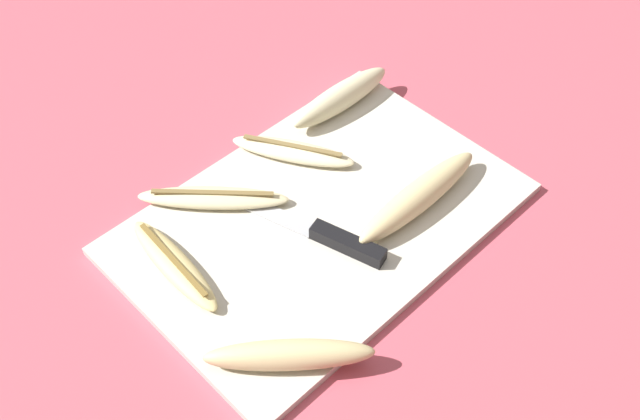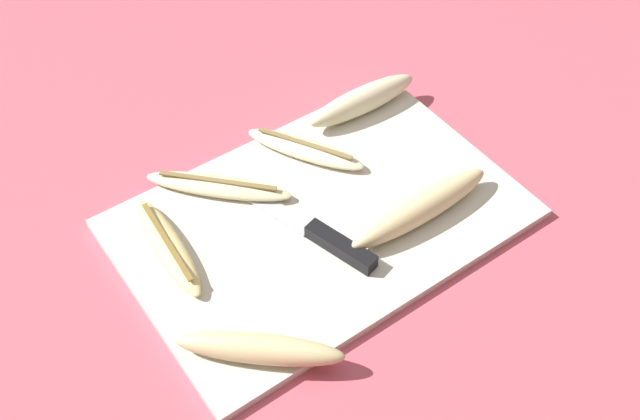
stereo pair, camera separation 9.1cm
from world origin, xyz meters
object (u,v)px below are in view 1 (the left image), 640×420
at_px(knife, 333,238).
at_px(banana_ripe_center, 418,196).
at_px(banana_golden_short, 174,264).
at_px(banana_cream_curved, 213,198).
at_px(banana_bright_far, 293,151).
at_px(banana_mellow_near, 289,355).
at_px(banana_pale_long, 341,97).

xyz_separation_m(knife, banana_ripe_center, (0.11, -0.03, 0.01)).
xyz_separation_m(banana_golden_short, banana_cream_curved, (0.10, 0.05, -0.00)).
distance_m(knife, banana_cream_curved, 0.16).
height_order(knife, banana_cream_curved, banana_cream_curved).
bearing_deg(knife, banana_bright_far, 49.70).
distance_m(banana_mellow_near, banana_pale_long, 0.41).
height_order(banana_mellow_near, banana_golden_short, banana_mellow_near).
relative_size(banana_pale_long, banana_cream_curved, 1.08).
bearing_deg(banana_cream_curved, knife, -67.15).
height_order(banana_ripe_center, banana_cream_curved, banana_ripe_center).
xyz_separation_m(banana_pale_long, banana_bright_far, (-0.11, -0.02, -0.01)).
distance_m(banana_ripe_center, banana_bright_far, 0.18).
height_order(banana_cream_curved, banana_bright_far, banana_bright_far).
distance_m(banana_mellow_near, banana_ripe_center, 0.27).
xyz_separation_m(knife, banana_cream_curved, (-0.06, 0.15, 0.00)).
distance_m(knife, banana_mellow_near, 0.17).
relative_size(banana_mellow_near, banana_ripe_center, 0.75).
bearing_deg(banana_mellow_near, banana_ripe_center, 10.83).
bearing_deg(banana_mellow_near, knife, 29.40).
bearing_deg(banana_bright_far, banana_pale_long, 12.01).
height_order(knife, banana_ripe_center, banana_ripe_center).
relative_size(banana_golden_short, banana_pale_long, 0.96).
relative_size(banana_golden_short, banana_bright_far, 1.04).
xyz_separation_m(knife, banana_bright_far, (0.06, 0.14, 0.00)).
relative_size(banana_cream_curved, banana_bright_far, 0.99).
bearing_deg(knife, banana_cream_curved, 97.18).
height_order(banana_golden_short, banana_cream_curved, same).
height_order(knife, banana_golden_short, banana_golden_short).
bearing_deg(banana_golden_short, banana_ripe_center, -25.67).
relative_size(banana_pale_long, banana_bright_far, 1.08).
xyz_separation_m(banana_mellow_near, banana_bright_far, (0.21, 0.22, -0.01)).
bearing_deg(banana_mellow_near, banana_golden_short, 93.80).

